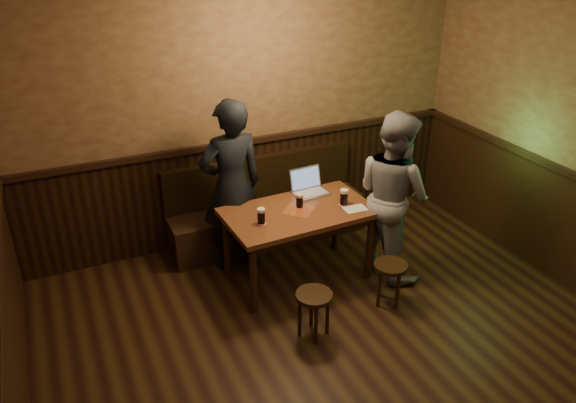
{
  "coord_description": "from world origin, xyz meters",
  "views": [
    {
      "loc": [
        -1.97,
        -2.4,
        3.28
      ],
      "look_at": [
        -0.05,
        1.8,
        0.94
      ],
      "focal_mm": 35.0,
      "sensor_mm": 36.0,
      "label": 1
    }
  ],
  "objects_px": {
    "stool_left": "(314,302)",
    "laptop": "(308,187)",
    "pint_right": "(344,197)",
    "stool_right": "(390,272)",
    "pub_table": "(299,219)",
    "pint_mid": "(300,201)",
    "bench": "(266,214)",
    "person_suit": "(232,186)",
    "person_grey": "(393,195)",
    "pint_left": "(261,216)"
  },
  "relations": [
    {
      "from": "bench",
      "to": "stool_left",
      "type": "height_order",
      "value": "bench"
    },
    {
      "from": "stool_left",
      "to": "laptop",
      "type": "bearing_deg",
      "value": 66.03
    },
    {
      "from": "pub_table",
      "to": "stool_left",
      "type": "relative_size",
      "value": 3.37
    },
    {
      "from": "pub_table",
      "to": "pint_mid",
      "type": "height_order",
      "value": "pint_mid"
    },
    {
      "from": "pub_table",
      "to": "person_suit",
      "type": "height_order",
      "value": "person_suit"
    },
    {
      "from": "bench",
      "to": "pint_mid",
      "type": "relative_size",
      "value": 15.14
    },
    {
      "from": "bench",
      "to": "person_suit",
      "type": "height_order",
      "value": "person_suit"
    },
    {
      "from": "stool_left",
      "to": "pint_right",
      "type": "height_order",
      "value": "pint_right"
    },
    {
      "from": "pub_table",
      "to": "stool_left",
      "type": "height_order",
      "value": "pub_table"
    },
    {
      "from": "stool_right",
      "to": "pint_left",
      "type": "relative_size",
      "value": 2.77
    },
    {
      "from": "pint_mid",
      "to": "laptop",
      "type": "height_order",
      "value": "laptop"
    },
    {
      "from": "bench",
      "to": "pint_mid",
      "type": "height_order",
      "value": "bench"
    },
    {
      "from": "pint_left",
      "to": "pint_mid",
      "type": "height_order",
      "value": "pint_left"
    },
    {
      "from": "pub_table",
      "to": "pint_mid",
      "type": "distance_m",
      "value": 0.18
    },
    {
      "from": "bench",
      "to": "person_suit",
      "type": "relative_size",
      "value": 1.22
    },
    {
      "from": "pub_table",
      "to": "stool_left",
      "type": "xyz_separation_m",
      "value": [
        -0.26,
        -0.86,
        -0.32
      ]
    },
    {
      "from": "stool_right",
      "to": "person_grey",
      "type": "bearing_deg",
      "value": 57.49
    },
    {
      "from": "stool_left",
      "to": "person_suit",
      "type": "height_order",
      "value": "person_suit"
    },
    {
      "from": "pint_left",
      "to": "laptop",
      "type": "distance_m",
      "value": 0.8
    },
    {
      "from": "stool_right",
      "to": "pub_table",
      "type": "bearing_deg",
      "value": 128.71
    },
    {
      "from": "laptop",
      "to": "person_grey",
      "type": "relative_size",
      "value": 0.21
    },
    {
      "from": "bench",
      "to": "pint_right",
      "type": "height_order",
      "value": "bench"
    },
    {
      "from": "pint_right",
      "to": "person_grey",
      "type": "xyz_separation_m",
      "value": [
        0.46,
        -0.16,
        0.0
      ]
    },
    {
      "from": "bench",
      "to": "person_suit",
      "type": "xyz_separation_m",
      "value": [
        -0.5,
        -0.34,
        0.59
      ]
    },
    {
      "from": "pub_table",
      "to": "person_grey",
      "type": "distance_m",
      "value": 0.96
    },
    {
      "from": "pint_mid",
      "to": "pint_right",
      "type": "xyz_separation_m",
      "value": [
        0.42,
        -0.13,
        0.01
      ]
    },
    {
      "from": "person_suit",
      "to": "stool_left",
      "type": "bearing_deg",
      "value": 96.74
    },
    {
      "from": "person_grey",
      "to": "pint_left",
      "type": "bearing_deg",
      "value": 76.92
    },
    {
      "from": "stool_right",
      "to": "person_grey",
      "type": "xyz_separation_m",
      "value": [
        0.32,
        0.5,
        0.51
      ]
    },
    {
      "from": "pint_right",
      "to": "person_grey",
      "type": "bearing_deg",
      "value": -19.37
    },
    {
      "from": "bench",
      "to": "person_grey",
      "type": "bearing_deg",
      "value": -49.78
    },
    {
      "from": "pint_mid",
      "to": "person_suit",
      "type": "xyz_separation_m",
      "value": [
        -0.53,
        0.46,
        0.06
      ]
    },
    {
      "from": "stool_left",
      "to": "stool_right",
      "type": "relative_size",
      "value": 1.01
    },
    {
      "from": "pint_right",
      "to": "stool_left",
      "type": "bearing_deg",
      "value": -132.34
    },
    {
      "from": "bench",
      "to": "stool_right",
      "type": "distance_m",
      "value": 1.69
    },
    {
      "from": "laptop",
      "to": "person_suit",
      "type": "relative_size",
      "value": 0.2
    },
    {
      "from": "stool_left",
      "to": "stool_right",
      "type": "bearing_deg",
      "value": 8.07
    },
    {
      "from": "pint_mid",
      "to": "laptop",
      "type": "xyz_separation_m",
      "value": [
        0.23,
        0.27,
        -0.01
      ]
    },
    {
      "from": "person_grey",
      "to": "pint_right",
      "type": "bearing_deg",
      "value": 63.73
    },
    {
      "from": "pint_right",
      "to": "stool_right",
      "type": "bearing_deg",
      "value": -78.12
    },
    {
      "from": "pub_table",
      "to": "laptop",
      "type": "height_order",
      "value": "laptop"
    },
    {
      "from": "laptop",
      "to": "person_suit",
      "type": "height_order",
      "value": "person_suit"
    },
    {
      "from": "stool_right",
      "to": "pint_left",
      "type": "bearing_deg",
      "value": 147.54
    },
    {
      "from": "laptop",
      "to": "person_grey",
      "type": "height_order",
      "value": "person_grey"
    },
    {
      "from": "stool_left",
      "to": "person_suit",
      "type": "xyz_separation_m",
      "value": [
        -0.23,
        1.37,
        0.55
      ]
    },
    {
      "from": "pint_left",
      "to": "person_grey",
      "type": "xyz_separation_m",
      "value": [
        1.34,
        -0.15,
        0.01
      ]
    },
    {
      "from": "stool_right",
      "to": "pint_left",
      "type": "distance_m",
      "value": 1.31
    },
    {
      "from": "pint_right",
      "to": "person_suit",
      "type": "bearing_deg",
      "value": 148.51
    },
    {
      "from": "stool_left",
      "to": "pint_mid",
      "type": "distance_m",
      "value": 1.08
    },
    {
      "from": "bench",
      "to": "stool_right",
      "type": "relative_size",
      "value": 5.15
    }
  ]
}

